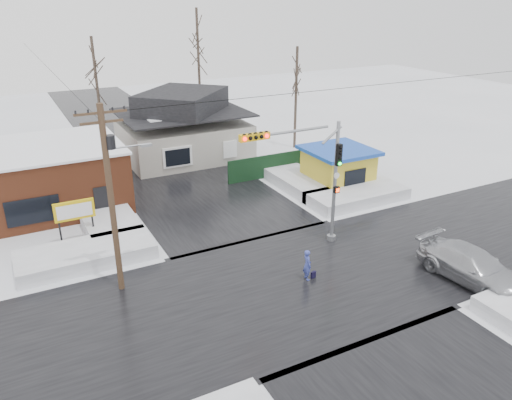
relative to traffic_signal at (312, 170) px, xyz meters
name	(u,v)px	position (x,y,z in m)	size (l,w,h in m)	color
ground	(300,282)	(-2.43, -2.97, -4.54)	(120.00, 120.00, 0.00)	white
road_ns	(300,281)	(-2.43, -2.97, -4.53)	(10.00, 120.00, 0.02)	black
road_ew	(300,281)	(-2.43, -2.97, -4.53)	(120.00, 10.00, 0.02)	black
snowbank_nw	(86,255)	(-11.43, 4.03, -4.14)	(7.00, 3.00, 0.80)	white
snowbank_ne	(357,196)	(6.57, 4.03, -4.14)	(7.00, 3.00, 0.80)	white
snowbank_nside_w	(104,213)	(-9.43, 9.03, -4.14)	(3.00, 8.00, 0.80)	white
snowbank_nside_e	(294,178)	(4.57, 9.03, -4.14)	(3.00, 8.00, 0.80)	white
traffic_signal	(312,170)	(0.00, 0.00, 0.00)	(6.05, 0.68, 7.00)	gray
utility_pole	(112,190)	(-10.36, 0.53, 0.57)	(3.15, 0.44, 9.00)	#382619
brick_building	(25,179)	(-13.43, 13.03, -2.46)	(12.20, 8.20, 4.12)	brown
marquee_sign	(74,212)	(-11.43, 6.53, -2.62)	(2.20, 0.21, 2.55)	black
house	(183,127)	(-0.43, 19.03, -1.92)	(10.40, 8.40, 5.76)	#B1ABA0
kiosk	(338,167)	(7.07, 7.03, -3.08)	(4.60, 4.60, 2.88)	gold
fence	(275,165)	(4.07, 11.03, -3.64)	(8.00, 0.12, 1.80)	black
tree_far_left	(94,62)	(-6.43, 23.03, 3.41)	(3.00, 3.00, 10.00)	#332821
tree_far_mid	(197,36)	(3.57, 25.03, 5.00)	(3.00, 3.00, 12.00)	#332821
tree_far_right	(297,68)	(9.57, 17.03, 2.62)	(3.00, 3.00, 9.00)	#332821
pedestrian	(307,265)	(-2.03, -2.91, -3.73)	(0.59, 0.39, 1.61)	#38449D
car	(472,266)	(5.08, -6.78, -3.73)	(2.28, 5.61, 1.63)	#ACADB3
shopping_bag	(313,275)	(-1.69, -2.98, -4.36)	(0.28, 0.12, 0.35)	black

